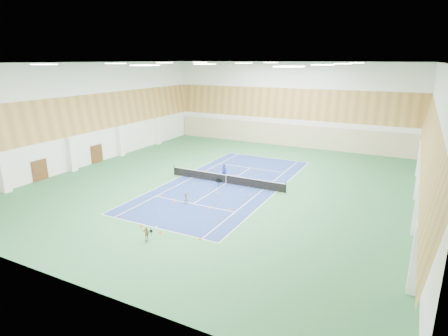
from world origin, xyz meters
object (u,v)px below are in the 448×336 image
at_px(coach, 224,171).
at_px(ball_cart, 219,183).
at_px(child_court, 186,198).
at_px(child_apron, 146,234).
at_px(tennis_net, 226,178).

relative_size(coach, ball_cart, 1.90).
xyz_separation_m(child_court, child_apron, (1.31, -7.17, -0.00)).
relative_size(coach, child_apron, 1.49).
relative_size(tennis_net, child_court, 11.55).
distance_m(tennis_net, child_court, 6.74).
bearing_deg(child_court, ball_cart, 54.04).
distance_m(child_apron, ball_cart, 12.49).
distance_m(tennis_net, child_apron, 13.92).
distance_m(coach, child_court, 8.23).
height_order(tennis_net, child_apron, child_apron).
relative_size(tennis_net, child_apron, 11.59).
xyz_separation_m(tennis_net, child_apron, (0.80, -13.89, 0.00)).
bearing_deg(ball_cart, child_court, -84.11).
height_order(child_court, ball_cart, child_court).
xyz_separation_m(child_apron, ball_cart, (-0.88, 12.46, -0.12)).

